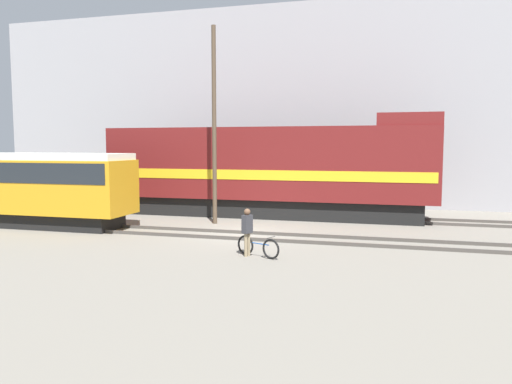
{
  "coord_description": "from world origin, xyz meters",
  "views": [
    {
      "loc": [
        6.19,
        -20.26,
        3.81
      ],
      "look_at": [
        0.43,
        0.31,
        1.8
      ],
      "focal_mm": 35.0,
      "sensor_mm": 36.0,
      "label": 1
    }
  ],
  "objects_px": {
    "freight_locomotive": "(269,170)",
    "bicycle": "(258,247)",
    "streetcar": "(31,185)",
    "utility_pole_left": "(214,126)",
    "person": "(247,227)"
  },
  "relations": [
    {
      "from": "freight_locomotive",
      "to": "bicycle",
      "type": "distance_m",
      "value": 10.02
    },
    {
      "from": "freight_locomotive",
      "to": "streetcar",
      "type": "xyz_separation_m",
      "value": [
        -9.95,
        -6.17,
        -0.53
      ]
    },
    {
      "from": "bicycle",
      "to": "utility_pole_left",
      "type": "bearing_deg",
      "value": 121.42
    },
    {
      "from": "streetcar",
      "to": "bicycle",
      "type": "height_order",
      "value": "streetcar"
    },
    {
      "from": "bicycle",
      "to": "person",
      "type": "bearing_deg",
      "value": 178.97
    },
    {
      "from": "streetcar",
      "to": "bicycle",
      "type": "distance_m",
      "value": 12.56
    },
    {
      "from": "freight_locomotive",
      "to": "utility_pole_left",
      "type": "bearing_deg",
      "value": -122.08
    },
    {
      "from": "person",
      "to": "utility_pole_left",
      "type": "relative_size",
      "value": 0.17
    },
    {
      "from": "person",
      "to": "utility_pole_left",
      "type": "distance_m",
      "value": 8.29
    },
    {
      "from": "streetcar",
      "to": "person",
      "type": "height_order",
      "value": "streetcar"
    },
    {
      "from": "person",
      "to": "utility_pole_left",
      "type": "height_order",
      "value": "utility_pole_left"
    },
    {
      "from": "bicycle",
      "to": "utility_pole_left",
      "type": "distance_m",
      "value": 8.78
    },
    {
      "from": "bicycle",
      "to": "streetcar",
      "type": "bearing_deg",
      "value": 164.13
    },
    {
      "from": "bicycle",
      "to": "utility_pole_left",
      "type": "relative_size",
      "value": 0.18
    },
    {
      "from": "freight_locomotive",
      "to": "bicycle",
      "type": "xyz_separation_m",
      "value": [
        2.03,
        -9.58,
        -2.14
      ]
    }
  ]
}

